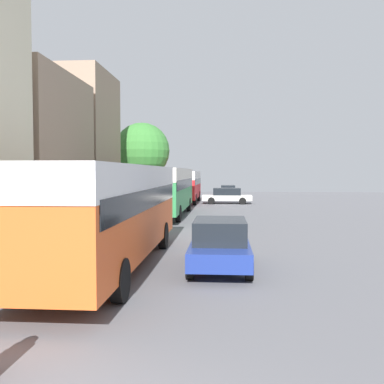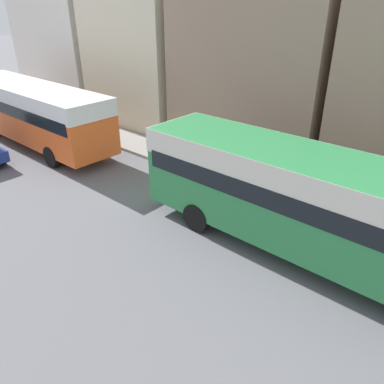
% 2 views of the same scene
% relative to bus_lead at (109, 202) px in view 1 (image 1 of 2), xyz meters
% --- Properties ---
extents(building_far_terrace, '(6.57, 7.83, 8.10)m').
position_rel_bus_lead_xyz_m(building_far_terrace, '(-7.82, 9.24, 2.02)').
color(building_far_terrace, gray).
rests_on(building_far_terrace, ground_plane).
extents(building_end_row, '(5.74, 6.38, 9.88)m').
position_rel_bus_lead_xyz_m(building_end_row, '(-7.40, 16.75, 2.91)').
color(building_end_row, gray).
rests_on(building_end_row, ground_plane).
extents(bus_lead, '(2.60, 11.04, 3.12)m').
position_rel_bus_lead_xyz_m(bus_lead, '(0.00, 0.00, 0.00)').
color(bus_lead, '#EA5B23').
rests_on(bus_lead, ground_plane).
extents(bus_following, '(2.65, 11.38, 3.16)m').
position_rel_bus_lead_xyz_m(bus_following, '(-0.36, 15.49, 0.02)').
color(bus_following, '#2D8447').
rests_on(bus_following, ground_plane).
extents(bus_third_in_line, '(2.63, 9.06, 2.99)m').
position_rel_bus_lead_xyz_m(bus_third_in_line, '(-0.29, 27.67, -0.08)').
color(bus_third_in_line, red).
rests_on(bus_third_in_line, ground_plane).
extents(car_crossing, '(1.85, 4.12, 1.44)m').
position_rel_bus_lead_xyz_m(car_crossing, '(3.91, 35.76, -1.27)').
color(car_crossing, '#B7B7BC').
rests_on(car_crossing, ground_plane).
extents(car_far_curb, '(1.82, 4.03, 1.51)m').
position_rel_bus_lead_xyz_m(car_far_curb, '(3.36, 0.05, -1.25)').
color(car_far_curb, navy).
rests_on(car_far_curb, ground_plane).
extents(car_distant, '(4.56, 1.89, 1.45)m').
position_rel_bus_lead_xyz_m(car_distant, '(3.73, 26.91, -1.27)').
color(car_distant, silver).
rests_on(car_distant, ground_plane).
extents(pedestrian_near_curb, '(0.32, 0.32, 1.62)m').
position_rel_bus_lead_xyz_m(pedestrian_near_curb, '(-3.98, 7.56, -1.04)').
color(pedestrian_near_curb, '#232838').
rests_on(pedestrian_near_curb, sidewalk).
extents(street_tree, '(4.73, 4.73, 6.98)m').
position_rel_bus_lead_xyz_m(street_tree, '(-3.54, 23.47, 2.73)').
color(street_tree, brown).
rests_on(street_tree, sidewalk).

